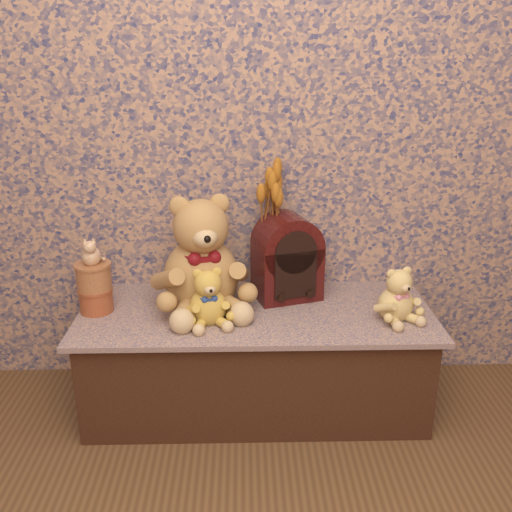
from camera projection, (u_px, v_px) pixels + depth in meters
The scene contains 10 objects.
display_shelf at pixel (256, 358), 2.25m from camera, with size 1.35×0.57×0.42m, color navy.
teddy_large at pixel (201, 248), 2.14m from camera, with size 0.38×0.45×0.48m, color #A37F3F, non-canonical shape.
teddy_medium at pixel (208, 293), 2.05m from camera, with size 0.18×0.22×0.23m, color gold, non-canonical shape.
teddy_small at pixel (397, 291), 2.08m from camera, with size 0.17×0.21×0.22m, color #D7BE66, non-canonical shape.
cathedral_radio at pixel (287, 256), 2.24m from camera, with size 0.25×0.18×0.34m, color #370A0A, non-canonical shape.
ceramic_vase at pixel (272, 268), 2.31m from camera, with size 0.13×0.13×0.21m, color tan.
dried_stalks at pixel (272, 193), 2.20m from camera, with size 0.22×0.22×0.41m, color #B2661C, non-canonical shape.
biscuit_tin_lower at pixel (96, 300), 2.16m from camera, with size 0.13×0.13×0.09m, color #AF6C33.
biscuit_tin_upper at pixel (94, 277), 2.13m from camera, with size 0.13×0.13×0.10m, color tan.
cat_figurine at pixel (91, 250), 2.09m from camera, with size 0.08×0.09×0.11m, color silver, non-canonical shape.
Camera 1 is at (-0.04, -0.75, 1.36)m, focal length 39.72 mm.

